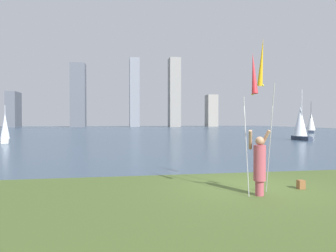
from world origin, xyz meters
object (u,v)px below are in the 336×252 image
(kite_flag_right, at_px, (262,66))
(sailboat_3, at_px, (311,123))
(kite_flag_left, at_px, (253,77))
(sailboat_0, at_px, (5,129))
(person, at_px, (260,163))
(sailboat_1, at_px, (300,123))
(bag, at_px, (301,184))

(kite_flag_right, bearing_deg, sailboat_3, 53.24)
(kite_flag_left, bearing_deg, sailboat_0, 120.91)
(kite_flag_left, xyz_separation_m, sailboat_3, (30.24, 40.45, -1.46))
(sailboat_3, bearing_deg, sailboat_0, -158.78)
(kite_flag_right, distance_m, sailboat_3, 49.36)
(person, bearing_deg, kite_flag_left, -123.65)
(sailboat_1, bearing_deg, kite_flag_right, -125.83)
(person, relative_size, kite_flag_left, 0.47)
(kite_flag_left, relative_size, sailboat_1, 0.70)
(person, xyz_separation_m, bag, (1.65, 0.55, -0.77))
(kite_flag_left, xyz_separation_m, sailboat_1, (16.34, 22.57, -1.36))
(kite_flag_left, bearing_deg, bag, 24.05)
(person, height_order, sailboat_1, sailboat_1)
(person, height_order, kite_flag_right, kite_flag_right)
(kite_flag_left, height_order, sailboat_3, sailboat_3)
(bag, bearing_deg, person, -161.42)
(bag, bearing_deg, kite_flag_right, 178.15)
(kite_flag_left, distance_m, kite_flag_right, 1.28)
(kite_flag_right, relative_size, sailboat_0, 1.26)
(person, xyz_separation_m, sailboat_3, (29.88, 40.11, 0.88))
(bag, relative_size, sailboat_0, 0.07)
(sailboat_1, bearing_deg, person, -125.71)
(sailboat_3, bearing_deg, sailboat_1, -127.86)
(bag, xyz_separation_m, sailboat_3, (28.23, 39.56, 1.65))
(kite_flag_right, xyz_separation_m, sailboat_3, (29.52, 39.51, -1.95))
(person, xyz_separation_m, kite_flag_right, (0.36, 0.60, 2.84))
(kite_flag_left, bearing_deg, sailboat_1, 54.09)
(kite_flag_left, bearing_deg, person, 43.54)
(person, xyz_separation_m, sailboat_1, (15.98, 22.23, 0.98))
(person, distance_m, sailboat_3, 50.02)
(kite_flag_left, xyz_separation_m, bag, (2.01, 0.90, -3.11))
(person, bearing_deg, sailboat_1, 67.10)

